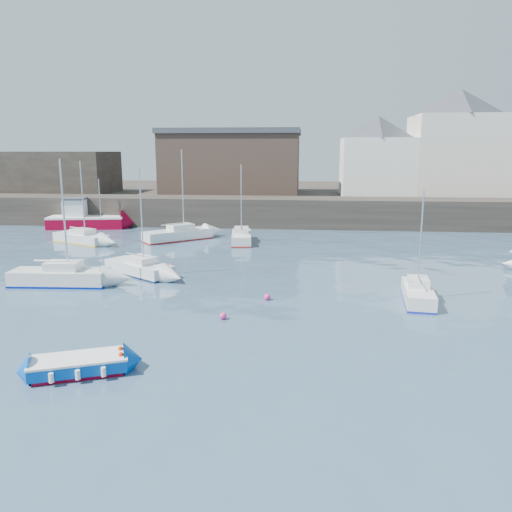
# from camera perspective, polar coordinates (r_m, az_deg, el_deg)

# --- Properties ---
(water) EXTENTS (220.00, 220.00, 0.00)m
(water) POSITION_cam_1_polar(r_m,az_deg,el_deg) (19.76, -3.54, -11.45)
(water) COLOR #2D4760
(water) RESTS_ON ground
(quay_wall) EXTENTS (90.00, 5.00, 3.00)m
(quay_wall) POSITION_cam_1_polar(r_m,az_deg,el_deg) (53.36, 2.47, 5.06)
(quay_wall) COLOR #28231E
(quay_wall) RESTS_ON ground
(land_strip) EXTENTS (90.00, 32.00, 2.80)m
(land_strip) POSITION_cam_1_polar(r_m,az_deg,el_deg) (71.25, 3.31, 6.68)
(land_strip) COLOR #28231E
(land_strip) RESTS_ON ground
(bldg_east_a) EXTENTS (13.36, 13.36, 11.80)m
(bldg_east_a) POSITION_cam_1_polar(r_m,az_deg,el_deg) (62.27, 22.06, 11.94)
(bldg_east_a) COLOR beige
(bldg_east_a) RESTS_ON land_strip
(bldg_east_d) EXTENTS (11.14, 11.14, 8.95)m
(bldg_east_d) POSITION_cam_1_polar(r_m,az_deg,el_deg) (59.94, 13.65, 11.11)
(bldg_east_d) COLOR white
(bldg_east_d) RESTS_ON land_strip
(warehouse) EXTENTS (16.40, 10.40, 7.60)m
(warehouse) POSITION_cam_1_polar(r_m,az_deg,el_deg) (61.57, -2.73, 10.74)
(warehouse) COLOR #3D2D26
(warehouse) RESTS_ON land_strip
(bldg_west) EXTENTS (14.00, 8.00, 5.00)m
(bldg_west) POSITION_cam_1_polar(r_m,az_deg,el_deg) (67.49, -21.91, 8.89)
(bldg_west) COLOR #353028
(bldg_west) RESTS_ON land_strip
(blue_dinghy) EXTENTS (3.65, 2.60, 0.64)m
(blue_dinghy) POSITION_cam_1_polar(r_m,az_deg,el_deg) (19.28, -19.58, -11.62)
(blue_dinghy) COLOR maroon
(blue_dinghy) RESTS_ON ground
(fishing_boat) EXTENTS (8.01, 4.10, 5.06)m
(fishing_boat) POSITION_cam_1_polar(r_m,az_deg,el_deg) (54.81, -19.02, 4.06)
(fishing_boat) COLOR maroon
(fishing_boat) RESTS_ON ground
(sailboat_a) EXTENTS (5.79, 2.14, 7.41)m
(sailboat_a) POSITION_cam_1_polar(r_m,az_deg,el_deg) (31.88, -21.48, -2.20)
(sailboat_a) COLOR silver
(sailboat_a) RESTS_ON ground
(sailboat_b) EXTENTS (5.31, 4.39, 6.80)m
(sailboat_b) POSITION_cam_1_polar(r_m,az_deg,el_deg) (33.12, -13.20, -1.31)
(sailboat_b) COLOR silver
(sailboat_b) RESTS_ON ground
(sailboat_c) EXTENTS (1.89, 4.57, 5.85)m
(sailboat_c) POSITION_cam_1_polar(r_m,az_deg,el_deg) (27.89, 18.02, -4.05)
(sailboat_c) COLOR silver
(sailboat_c) RESTS_ON ground
(sailboat_e) EXTENTS (5.68, 3.99, 7.04)m
(sailboat_e) POSITION_cam_1_polar(r_m,az_deg,el_deg) (45.92, -19.32, 1.98)
(sailboat_e) COLOR silver
(sailboat_e) RESTS_ON ground
(sailboat_f) EXTENTS (2.28, 5.32, 6.71)m
(sailboat_f) POSITION_cam_1_polar(r_m,az_deg,el_deg) (43.69, -1.68, 2.19)
(sailboat_f) COLOR silver
(sailboat_f) RESTS_ON ground
(sailboat_h) EXTENTS (5.99, 5.58, 8.00)m
(sailboat_h) POSITION_cam_1_polar(r_m,az_deg,el_deg) (45.29, -8.89, 2.46)
(sailboat_h) COLOR silver
(sailboat_h) RESTS_ON ground
(buoy_near) EXTENTS (0.34, 0.34, 0.34)m
(buoy_near) POSITION_cam_1_polar(r_m,az_deg,el_deg) (23.94, -3.78, -7.21)
(buoy_near) COLOR #FC2B8A
(buoy_near) RESTS_ON ground
(buoy_mid) EXTENTS (0.35, 0.35, 0.35)m
(buoy_mid) POSITION_cam_1_polar(r_m,az_deg,el_deg) (26.88, 1.28, -5.03)
(buoy_mid) COLOR #FC2B8A
(buoy_mid) RESTS_ON ground
(buoy_far) EXTENTS (0.39, 0.39, 0.39)m
(buoy_far) POSITION_cam_1_polar(r_m,az_deg,el_deg) (34.31, -9.76, -1.47)
(buoy_far) COLOR #FC2B8A
(buoy_far) RESTS_ON ground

